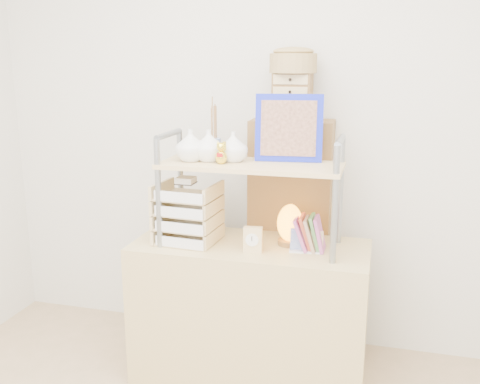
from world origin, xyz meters
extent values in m
cube|color=silver|center=(0.00, 1.70, 1.30)|extent=(3.40, 0.02, 2.60)
cube|color=tan|center=(0.00, 1.20, 0.38)|extent=(1.20, 0.50, 0.75)
cube|color=brown|center=(0.14, 1.57, 0.68)|extent=(0.46, 0.25, 1.35)
cylinder|color=gray|center=(-0.43, 1.05, 1.02)|extent=(0.03, 0.03, 0.55)
cylinder|color=gray|center=(-0.43, 1.35, 1.02)|extent=(0.03, 0.03, 0.55)
cylinder|color=gray|center=(-0.43, 1.20, 1.30)|extent=(0.03, 0.30, 0.03)
cylinder|color=gray|center=(0.43, 1.05, 1.02)|extent=(0.03, 0.03, 0.55)
cylinder|color=gray|center=(0.43, 1.35, 1.02)|extent=(0.03, 0.03, 0.55)
cylinder|color=gray|center=(0.43, 1.20, 1.30)|extent=(0.03, 0.30, 0.03)
cube|color=tan|center=(0.00, 1.20, 1.16)|extent=(0.90, 0.34, 0.02)
imported|color=white|center=(-0.30, 1.18, 1.25)|extent=(0.15, 0.15, 0.16)
imported|color=white|center=(-0.21, 1.20, 1.25)|extent=(0.15, 0.15, 0.16)
imported|color=white|center=(-0.09, 1.22, 1.25)|extent=(0.14, 0.14, 0.15)
cylinder|color=#2959B5|center=(-0.23, 1.32, 1.22)|extent=(0.07, 0.07, 0.10)
cube|color=#1421BF|center=(0.17, 1.30, 1.34)|extent=(0.34, 0.09, 0.33)
cube|color=brown|center=(0.17, 1.29, 1.34)|extent=(0.28, 0.06, 0.27)
cube|color=#B64F91|center=(0.35, 1.20, 0.83)|extent=(0.05, 0.12, 0.17)
cube|color=#62A452|center=(0.33, 1.22, 0.83)|extent=(0.06, 0.12, 0.17)
cube|color=tan|center=(0.31, 1.20, 0.83)|extent=(0.07, 0.13, 0.17)
cube|color=#D55432|center=(0.29, 1.22, 0.83)|extent=(0.07, 0.14, 0.17)
cube|color=#B64F91|center=(0.26, 1.20, 0.83)|extent=(0.08, 0.14, 0.16)
cube|color=tan|center=(-0.32, 1.17, 0.76)|extent=(0.30, 0.28, 0.01)
cube|color=white|center=(-0.32, 1.04, 0.78)|extent=(0.26, 0.03, 0.05)
cube|color=tan|center=(-0.32, 1.17, 0.83)|extent=(0.30, 0.28, 0.01)
cube|color=white|center=(-0.32, 1.04, 0.86)|extent=(0.26, 0.03, 0.05)
cube|color=tan|center=(-0.32, 1.17, 0.91)|extent=(0.30, 0.28, 0.01)
cube|color=white|center=(-0.32, 1.04, 0.94)|extent=(0.26, 0.03, 0.05)
cube|color=tan|center=(-0.32, 1.17, 0.99)|extent=(0.30, 0.28, 0.01)
cube|color=white|center=(-0.32, 1.04, 1.02)|extent=(0.26, 0.03, 0.05)
cube|color=beige|center=(-0.32, 1.15, 1.08)|extent=(0.09, 0.09, 0.03)
cylinder|color=brown|center=(0.19, 1.25, 0.76)|extent=(0.12, 0.12, 0.03)
ellipsoid|color=orange|center=(0.19, 1.25, 0.87)|extent=(0.14, 0.13, 0.19)
cube|color=tan|center=(0.04, 1.09, 0.81)|extent=(0.09, 0.05, 0.13)
cylinder|color=white|center=(0.04, 1.07, 0.82)|extent=(0.06, 0.01, 0.06)
cube|color=white|center=(0.29, 1.16, 0.75)|extent=(0.16, 0.06, 0.01)
cube|color=navy|center=(0.25, 1.16, 0.81)|extent=(0.08, 0.03, 0.11)
cube|color=tan|center=(0.33, 1.17, 0.81)|extent=(0.08, 0.03, 0.10)
cube|color=brown|center=(0.14, 1.55, 1.48)|extent=(0.20, 0.15, 0.25)
cube|color=tan|center=(0.14, 1.47, 1.38)|extent=(0.18, 0.01, 0.05)
cube|color=tan|center=(0.14, 1.47, 1.44)|extent=(0.18, 0.01, 0.05)
cube|color=tan|center=(0.14, 1.47, 1.51)|extent=(0.18, 0.01, 0.05)
cube|color=tan|center=(0.14, 1.47, 1.57)|extent=(0.18, 0.01, 0.05)
cylinder|color=olive|center=(0.14, 1.55, 1.65)|extent=(0.25, 0.25, 0.10)
camera|label=1|loc=(0.62, -1.31, 1.66)|focal=40.00mm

